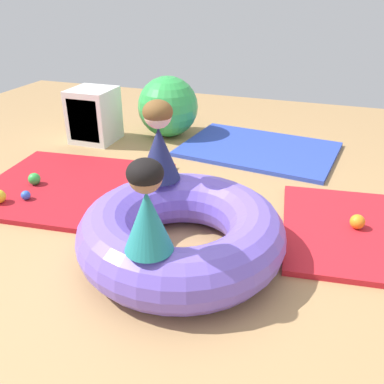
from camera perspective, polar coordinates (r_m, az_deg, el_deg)
ground_plane at (r=2.74m, az=-3.48°, el=-7.55°), size 8.00×8.00×0.00m
gym_mat_near_left at (r=4.31m, az=9.12°, el=5.82°), size 1.62×1.23×0.04m
gym_mat_near_right at (r=3.59m, az=-16.04°, el=0.65°), size 1.55×1.38×0.04m
inflatable_cushion at (r=2.55m, az=-1.47°, el=-5.64°), size 1.27×1.27×0.35m
child_in_navy at (r=2.74m, az=-4.59°, el=6.90°), size 0.33×0.33×0.54m
child_in_teal at (r=1.99m, az=-6.21°, el=-2.15°), size 0.35×0.35×0.49m
play_ball_orange at (r=3.05m, az=21.77°, el=-3.81°), size 0.10×0.10×0.10m
play_ball_blue at (r=3.45m, az=-21.88°, el=-0.41°), size 0.07×0.07×0.07m
play_ball_green at (r=3.68m, az=-20.85°, el=1.70°), size 0.10×0.10×0.10m
exercise_ball_large at (r=4.62m, az=-3.32°, el=11.62°), size 0.66×0.66×0.66m
storage_cube at (r=4.57m, az=-13.47°, el=10.14°), size 0.44×0.44×0.56m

